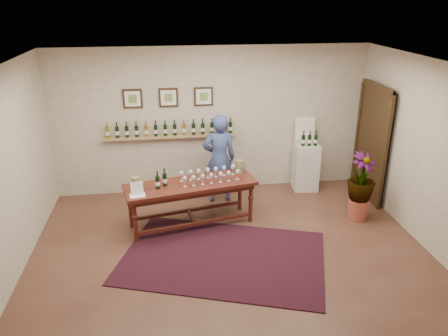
{
  "coord_description": "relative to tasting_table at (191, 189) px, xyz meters",
  "views": [
    {
      "loc": [
        -0.89,
        -5.53,
        3.67
      ],
      "look_at": [
        0.0,
        0.8,
        1.1
      ],
      "focal_mm": 35.0,
      "sensor_mm": 36.0,
      "label": 1
    }
  ],
  "objects": [
    {
      "name": "tasting_table",
      "position": [
        0.0,
        0.0,
        0.0
      ],
      "size": [
        2.25,
        1.12,
        0.76
      ],
      "rotation": [
        0.0,
        0.0,
        0.21
      ],
      "color": "#3F160F",
      "rests_on": "ground"
    },
    {
      "name": "potted_plant",
      "position": [
        2.86,
        -0.23,
        -0.04
      ],
      "size": [
        0.74,
        0.74,
        1.05
      ],
      "rotation": [
        0.0,
        0.0,
        0.44
      ],
      "color": "#AE4E3A",
      "rests_on": "ground"
    },
    {
      "name": "ground",
      "position": [
        0.52,
        -1.04,
        -0.65
      ],
      "size": [
        6.0,
        6.0,
        0.0
      ],
      "primitive_type": "plane",
      "color": "#4C2D21",
      "rests_on": "ground"
    },
    {
      "name": "table_bottles",
      "position": [
        -0.47,
        -0.09,
        0.27
      ],
      "size": [
        0.31,
        0.2,
        0.31
      ],
      "primitive_type": null,
      "rotation": [
        0.0,
        0.0,
        0.13
      ],
      "color": "black",
      "rests_on": "tasting_table"
    },
    {
      "name": "pitcher_right",
      "position": [
        0.87,
        0.32,
        0.23
      ],
      "size": [
        0.16,
        0.16,
        0.23
      ],
      "primitive_type": null,
      "rotation": [
        0.0,
        0.0,
        0.09
      ],
      "color": "olive",
      "rests_on": "tasting_table"
    },
    {
      "name": "menu_card",
      "position": [
        -0.85,
        -0.34,
        0.22
      ],
      "size": [
        0.26,
        0.2,
        0.21
      ],
      "primitive_type": "cube",
      "rotation": [
        0.0,
        0.0,
        0.13
      ],
      "color": "white",
      "rests_on": "tasting_table"
    },
    {
      "name": "display_pedestal",
      "position": [
        2.36,
        1.17,
        -0.18
      ],
      "size": [
        0.51,
        0.51,
        0.93
      ],
      "primitive_type": "cube",
      "rotation": [
        0.0,
        0.0,
        -0.09
      ],
      "color": "silver",
      "rests_on": "ground"
    },
    {
      "name": "rug",
      "position": [
        0.39,
        -1.08,
        -0.64
      ],
      "size": [
        3.42,
        2.81,
        0.02
      ],
      "primitive_type": "cube",
      "rotation": [
        0.0,
        0.0,
        -0.33
      ],
      "color": "#48100C",
      "rests_on": "ground"
    },
    {
      "name": "person",
      "position": [
        0.59,
        0.86,
        0.19
      ],
      "size": [
        0.63,
        0.43,
        1.68
      ],
      "primitive_type": "imported",
      "rotation": [
        0.0,
        0.0,
        3.18
      ],
      "color": "#364980",
      "rests_on": "ground"
    },
    {
      "name": "pedestal_bottles",
      "position": [
        2.37,
        1.09,
        0.44
      ],
      "size": [
        0.32,
        0.11,
        0.32
      ],
      "primitive_type": null,
      "rotation": [
        0.0,
        0.0,
        -0.09
      ],
      "color": "black",
      "rests_on": "display_pedestal"
    },
    {
      "name": "info_sign",
      "position": [
        2.35,
        1.34,
        0.54
      ],
      "size": [
        0.38,
        0.05,
        0.52
      ],
      "primitive_type": "cube",
      "rotation": [
        0.0,
        0.0,
        -0.09
      ],
      "color": "white",
      "rests_on": "display_pedestal"
    },
    {
      "name": "table_glasses",
      "position": [
        0.32,
        0.06,
        0.21
      ],
      "size": [
        1.43,
        0.58,
        0.19
      ],
      "primitive_type": null,
      "rotation": [
        0.0,
        0.0,
        0.19
      ],
      "color": "silver",
      "rests_on": "tasting_table"
    },
    {
      "name": "pitcher_left",
      "position": [
        -0.87,
        -0.18,
        0.23
      ],
      "size": [
        0.17,
        0.17,
        0.23
      ],
      "primitive_type": null,
      "rotation": [
        0.0,
        0.0,
        0.16
      ],
      "color": "olive",
      "rests_on": "tasting_table"
    },
    {
      "name": "room_shell",
      "position": [
        2.63,
        0.81,
        0.47
      ],
      "size": [
        6.0,
        6.0,
        6.0
      ],
      "color": "beige",
      "rests_on": "ground"
    }
  ]
}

